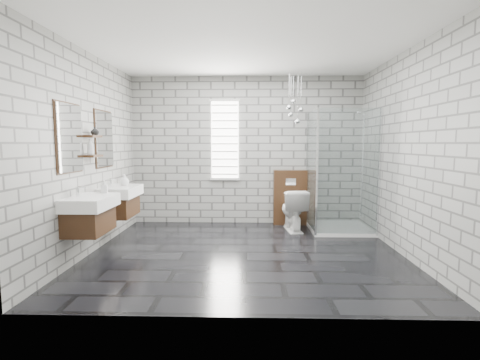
{
  "coord_description": "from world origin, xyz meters",
  "views": [
    {
      "loc": [
        0.05,
        -4.64,
        1.48
      ],
      "look_at": [
        -0.08,
        0.35,
        0.96
      ],
      "focal_mm": 26.0,
      "sensor_mm": 36.0,
      "label": 1
    }
  ],
  "objects_px": {
    "vanity_left": "(87,204)",
    "cistern_panel": "(290,197)",
    "shower_enclosure": "(335,202)",
    "toilet": "(293,210)",
    "vanity_right": "(118,193)"
  },
  "relations": [
    {
      "from": "vanity_left",
      "to": "cistern_panel",
      "type": "bearing_deg",
      "value": 39.66
    },
    {
      "from": "shower_enclosure",
      "to": "toilet",
      "type": "relative_size",
      "value": 2.85
    },
    {
      "from": "shower_enclosure",
      "to": "vanity_left",
      "type": "bearing_deg",
      "value": -153.12
    },
    {
      "from": "vanity_left",
      "to": "shower_enclosure",
      "type": "height_order",
      "value": "shower_enclosure"
    },
    {
      "from": "vanity_left",
      "to": "shower_enclosure",
      "type": "xyz_separation_m",
      "value": [
        3.41,
        1.73,
        -0.25
      ]
    },
    {
      "from": "cistern_panel",
      "to": "shower_enclosure",
      "type": "height_order",
      "value": "shower_enclosure"
    },
    {
      "from": "vanity_right",
      "to": "shower_enclosure",
      "type": "bearing_deg",
      "value": 12.23
    },
    {
      "from": "vanity_right",
      "to": "toilet",
      "type": "relative_size",
      "value": 2.2
    },
    {
      "from": "vanity_right",
      "to": "cistern_panel",
      "type": "xyz_separation_m",
      "value": [
        2.71,
        1.26,
        -0.26
      ]
    },
    {
      "from": "vanity_right",
      "to": "vanity_left",
      "type": "bearing_deg",
      "value": -90.0
    },
    {
      "from": "cistern_panel",
      "to": "shower_enclosure",
      "type": "relative_size",
      "value": 0.49
    },
    {
      "from": "cistern_panel",
      "to": "toilet",
      "type": "bearing_deg",
      "value": -90.0
    },
    {
      "from": "vanity_right",
      "to": "cistern_panel",
      "type": "bearing_deg",
      "value": 24.88
    },
    {
      "from": "vanity_left",
      "to": "shower_enclosure",
      "type": "bearing_deg",
      "value": 26.88
    },
    {
      "from": "vanity_left",
      "to": "vanity_right",
      "type": "height_order",
      "value": "same"
    }
  ]
}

